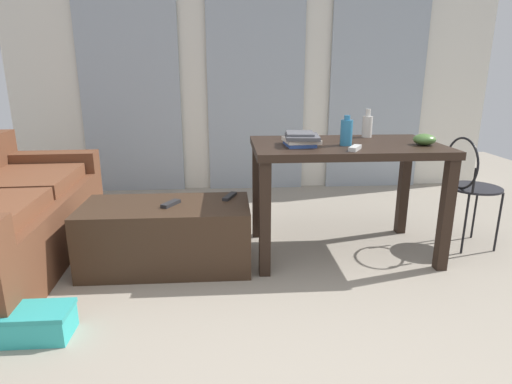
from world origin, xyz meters
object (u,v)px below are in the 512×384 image
Objects in this scene: tv_remote_secondary at (171,204)px; shoebox at (33,323)px; bowl at (424,139)px; craft_table at (345,160)px; tv_remote_on_table at (355,148)px; wire_chair at (468,179)px; book_stack at (301,139)px; tv_remote_primary at (230,196)px; coffee_table at (167,235)px; bottle_far at (367,126)px; bottle_near at (346,132)px.

shoebox is at bearing -98.21° from tv_remote_secondary.
shoebox is at bearing -160.21° from bowl.
craft_table is 8.53× the size of tv_remote_on_table.
wire_chair is 2.88m from shoebox.
wire_chair is 1.02m from tv_remote_on_table.
book_stack is 1.85× the size of tv_remote_secondary.
tv_remote_on_table is (-0.93, -0.29, 0.29)m from wire_chair.
shoebox is at bearing -115.53° from tv_remote_primary.
tv_remote_on_table is (-0.51, -0.15, -0.02)m from bowl.
wire_chair is 2.24× the size of shoebox.
tv_remote_primary reaches higher than coffee_table.
bottle_far is 1.34× the size of tv_remote_secondary.
bowl is 0.83× the size of tv_remote_primary.
bottle_near is (-0.94, -0.11, 0.36)m from wire_chair.
book_stack is at bearing 16.04° from tv_remote_primary.
book_stack is at bearing 36.21° from tv_remote_secondary.
book_stack is at bearing -167.43° from craft_table.
bottle_far is at bearing 53.85° from bottle_near.
bottle_far reaches higher than tv_remote_primary.
tv_remote_secondary is at bearing -153.40° from tv_remote_on_table.
tv_remote_secondary is (0.04, -0.02, 0.22)m from coffee_table.
bowl is at bearing 19.79° from shoebox.
book_stack is 0.62m from tv_remote_primary.
tv_remote_primary is 1.14× the size of tv_remote_secondary.
bowl is 1.35m from tv_remote_primary.
bowl is at bearing -2.40° from bottle_near.
coffee_table is at bearing -178.61° from bowl.
book_stack is 0.94m from tv_remote_secondary.
tv_remote_on_table is at bearing -5.37° from coffee_table.
coffee_table is 6.20× the size of tv_remote_primary.
bottle_far is 1.39× the size of tv_remote_on_table.
tv_remote_on_table is 0.89m from tv_remote_primary.
bowl is at bearing -162.17° from wire_chair.
craft_table is 4.45× the size of book_stack.
bottle_near is at bearing 3.06° from coffee_table.
coffee_table is 0.49m from tv_remote_primary.
craft_table is at bearing 6.94° from coffee_table.
shoebox is at bearing -149.56° from book_stack.
tv_remote_primary is (-1.02, -0.29, -0.44)m from bottle_far.
craft_table reaches higher than coffee_table.
shoebox is at bearing -160.51° from wire_chair.
tv_remote_secondary is (-2.09, -0.20, -0.07)m from wire_chair.
book_stack is at bearing 177.61° from bowl.
coffee_table is at bearing -175.83° from tv_remote_secondary.
tv_remote_primary is at bearing 174.25° from book_stack.
bottle_near is 1.28× the size of tv_remote_secondary.
craft_table is 1.21m from tv_remote_secondary.
coffee_table is 2.16m from wire_chair.
bowl is 0.40× the size of shoebox.
bottle_far is 0.46m from bowl.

